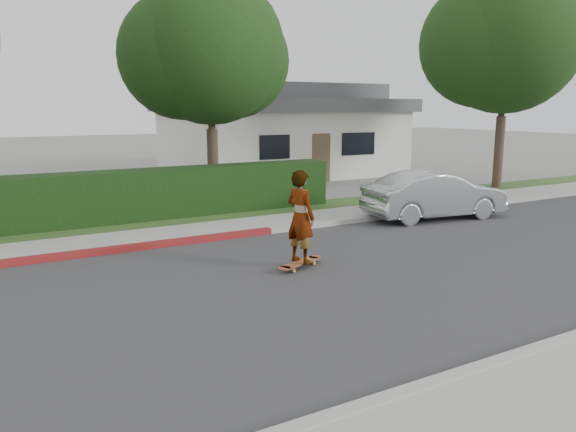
% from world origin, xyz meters
% --- Properties ---
extents(ground, '(120.00, 120.00, 0.00)m').
position_xyz_m(ground, '(0.00, 0.00, 0.00)').
color(ground, slate).
rests_on(ground, ground).
extents(road, '(60.00, 8.00, 0.01)m').
position_xyz_m(road, '(0.00, 0.00, 0.01)').
color(road, '#2D2D30').
rests_on(road, ground).
extents(curb_near, '(60.00, 0.20, 0.15)m').
position_xyz_m(curb_near, '(0.00, -4.10, 0.07)').
color(curb_near, '#9E9E99').
rests_on(curb_near, ground).
extents(sidewalk_near, '(60.00, 1.60, 0.12)m').
position_xyz_m(sidewalk_near, '(0.00, -5.00, 0.06)').
color(sidewalk_near, gray).
rests_on(sidewalk_near, ground).
extents(curb_far, '(60.00, 0.20, 0.15)m').
position_xyz_m(curb_far, '(0.00, 4.10, 0.07)').
color(curb_far, '#9E9E99').
rests_on(curb_far, ground).
extents(curb_red_section, '(12.00, 0.21, 0.15)m').
position_xyz_m(curb_red_section, '(-5.00, 4.10, 0.08)').
color(curb_red_section, maroon).
rests_on(curb_red_section, ground).
extents(sidewalk_far, '(60.00, 1.60, 0.12)m').
position_xyz_m(sidewalk_far, '(0.00, 5.00, 0.06)').
color(sidewalk_far, gray).
rests_on(sidewalk_far, ground).
extents(planting_strip, '(60.00, 1.60, 0.10)m').
position_xyz_m(planting_strip, '(0.00, 6.60, 0.05)').
color(planting_strip, '#2D4C1E').
rests_on(planting_strip, ground).
extents(hedge, '(15.00, 1.00, 1.50)m').
position_xyz_m(hedge, '(-3.00, 7.20, 0.75)').
color(hedge, black).
rests_on(hedge, ground).
extents(tree_center, '(5.66, 4.84, 7.44)m').
position_xyz_m(tree_center, '(1.49, 9.19, 4.90)').
color(tree_center, '#33261C').
rests_on(tree_center, ground).
extents(tree_right, '(6.32, 5.60, 8.56)m').
position_xyz_m(tree_right, '(12.49, 6.69, 5.63)').
color(tree_right, '#33261C').
rests_on(tree_right, ground).
extents(house, '(10.60, 8.60, 4.30)m').
position_xyz_m(house, '(8.00, 16.00, 2.10)').
color(house, beige).
rests_on(house, ground).
extents(skateboard, '(1.29, 0.71, 0.12)m').
position_xyz_m(skateboard, '(0.03, 0.98, 0.11)').
color(skateboard, gold).
rests_on(skateboard, ground).
extents(skateboarder, '(0.61, 0.78, 1.88)m').
position_xyz_m(skateboarder, '(0.03, 0.98, 1.07)').
color(skateboarder, white).
rests_on(skateboarder, skateboard).
extents(car_silver, '(4.39, 2.09, 1.39)m').
position_xyz_m(car_silver, '(6.12, 3.43, 0.70)').
color(car_silver, '#AFB2B7').
rests_on(car_silver, ground).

